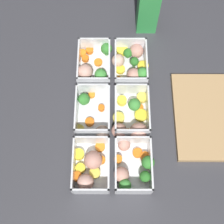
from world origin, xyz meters
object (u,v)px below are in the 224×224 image
object	(u,v)px
container_near_left	(94,65)
container_far_right	(132,166)
juice_carton	(148,6)
container_near_right	(90,167)
container_far_center	(131,118)
container_near_center	(93,114)
container_far_left	(131,63)

from	to	relation	value
container_near_left	container_far_right	xyz separation A→B (m)	(0.33, 0.11, -0.00)
juice_carton	container_far_right	bearing A→B (deg)	-6.70
container_near_right	container_far_center	size ratio (longest dim) A/B	0.89
container_far_center	container_near_left	bearing A→B (deg)	-147.68
container_near_right	container_far_right	world-z (taller)	same
container_near_right	container_far_center	world-z (taller)	same
container_near_center	container_far_left	size ratio (longest dim) A/B	1.11
container_near_center	container_far_right	world-z (taller)	same
container_near_center	juice_carton	xyz separation A→B (m)	(-0.34, 0.17, 0.07)
container_far_center	container_near_center	bearing A→B (deg)	-96.21
container_near_right	container_far_left	distance (m)	0.36
container_far_center	container_far_right	bearing A→B (deg)	-0.58
container_near_center	juice_carton	world-z (taller)	juice_carton
container_near_right	juice_carton	size ratio (longest dim) A/B	0.76
container_near_center	container_far_right	size ratio (longest dim) A/B	1.08
container_near_center	container_far_left	xyz separation A→B (m)	(-0.18, 0.12, 0.00)
container_near_right	juice_carton	xyz separation A→B (m)	(-0.50, 0.18, 0.07)
container_near_center	container_far_left	world-z (taller)	same
container_far_left	container_near_left	bearing A→B (deg)	-85.93
container_near_right	container_far_left	xyz separation A→B (m)	(-0.34, 0.12, 0.00)
container_far_right	container_far_center	bearing A→B (deg)	179.42
container_near_left	container_near_right	xyz separation A→B (m)	(0.33, -0.00, -0.00)
container_far_center	container_far_right	world-z (taller)	same
container_near_center	container_far_center	size ratio (longest dim) A/B	1.00
container_far_right	container_far_left	bearing A→B (deg)	179.19
container_near_center	container_near_right	xyz separation A→B (m)	(0.16, -0.00, 0.00)
container_far_center	juice_carton	xyz separation A→B (m)	(-0.36, 0.06, 0.07)
container_near_center	container_near_right	world-z (taller)	same
container_near_center	juice_carton	distance (m)	0.39
container_far_center	juice_carton	bearing A→B (deg)	170.86
container_far_left	container_far_right	world-z (taller)	same
container_near_right	container_far_right	xyz separation A→B (m)	(-0.00, 0.12, 0.00)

